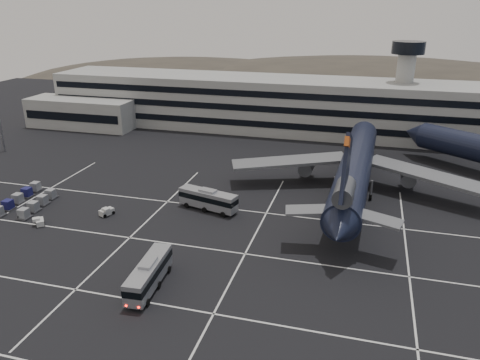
{
  "coord_description": "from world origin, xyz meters",
  "views": [
    {
      "loc": [
        26.68,
        -51.8,
        33.45
      ],
      "look_at": [
        7.05,
        19.25,
        5.0
      ],
      "focal_mm": 35.0,
      "sensor_mm": 36.0,
      "label": 1
    }
  ],
  "objects_px": {
    "tug_a": "(106,212)",
    "uld_cluster": "(27,201)",
    "trijet_main": "(355,168)",
    "bus_near": "(149,273)",
    "bus_far": "(208,199)"
  },
  "relations": [
    {
      "from": "trijet_main",
      "to": "bus_near",
      "type": "bearing_deg",
      "value": -119.59
    },
    {
      "from": "bus_near",
      "to": "uld_cluster",
      "type": "bearing_deg",
      "value": 147.52
    },
    {
      "from": "tug_a",
      "to": "uld_cluster",
      "type": "xyz_separation_m",
      "value": [
        -15.45,
        -0.06,
        0.2
      ]
    },
    {
      "from": "tug_a",
      "to": "uld_cluster",
      "type": "height_order",
      "value": "uld_cluster"
    },
    {
      "from": "uld_cluster",
      "to": "bus_far",
      "type": "bearing_deg",
      "value": 11.97
    },
    {
      "from": "bus_near",
      "to": "uld_cluster",
      "type": "distance_m",
      "value": 35.98
    },
    {
      "from": "bus_near",
      "to": "tug_a",
      "type": "bearing_deg",
      "value": 129.21
    },
    {
      "from": "bus_far",
      "to": "tug_a",
      "type": "bearing_deg",
      "value": 127.18
    },
    {
      "from": "trijet_main",
      "to": "bus_near",
      "type": "xyz_separation_m",
      "value": [
        -22.89,
        -37.04,
        -3.22
      ]
    },
    {
      "from": "bus_near",
      "to": "bus_far",
      "type": "height_order",
      "value": "bus_far"
    },
    {
      "from": "trijet_main",
      "to": "uld_cluster",
      "type": "xyz_separation_m",
      "value": [
        -54.5,
        -19.89,
        -4.4
      ]
    },
    {
      "from": "tug_a",
      "to": "uld_cluster",
      "type": "relative_size",
      "value": 0.2
    },
    {
      "from": "bus_far",
      "to": "tug_a",
      "type": "xyz_separation_m",
      "value": [
        -15.65,
        -6.54,
        -1.39
      ]
    },
    {
      "from": "uld_cluster",
      "to": "bus_near",
      "type": "bearing_deg",
      "value": -28.47
    },
    {
      "from": "bus_near",
      "to": "trijet_main",
      "type": "bearing_deg",
      "value": 54.27
    }
  ]
}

